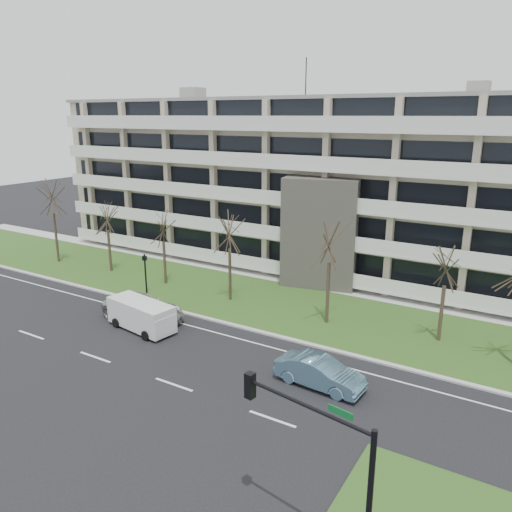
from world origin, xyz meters
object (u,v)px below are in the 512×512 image
Objects in this scene: white_van at (142,313)px; traffic_signal at (323,460)px; pedestrian_signal at (145,269)px; silver_pickup at (144,308)px; blue_sedan at (320,372)px.

traffic_signal is at bearing -21.71° from white_van.
pedestrian_signal is (-21.96, 15.51, -1.58)m from traffic_signal.
pedestrian_signal is at bearing 43.35° from silver_pickup.
white_van is 1.59× the size of pedestrian_signal.
pedestrian_signal reaches higher than white_van.
traffic_signal reaches higher than white_van.
white_van is 0.92× the size of traffic_signal.
pedestrian_signal is at bearing 75.57° from blue_sedan.
pedestrian_signal is at bearing 139.70° from white_van.
white_van is at bearing 91.47° from blue_sedan.
silver_pickup is 14.22m from blue_sedan.
blue_sedan is 1.46× the size of pedestrian_signal.
blue_sedan is at bearing 6.52° from white_van.
pedestrian_signal is (-17.60, 5.77, 1.30)m from blue_sedan.
white_van is at bearing -137.61° from silver_pickup.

